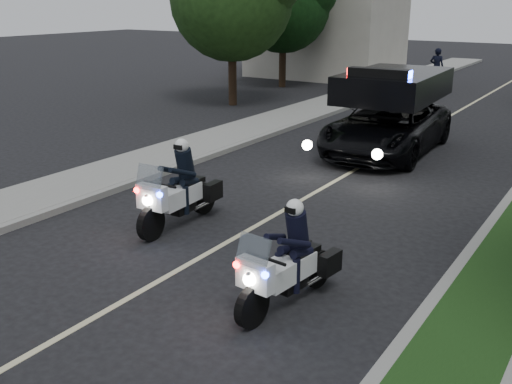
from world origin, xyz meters
TOP-DOWN VIEW (x-y plane):
  - ground at (0.00, 0.00)m, footprint 120.00×120.00m
  - curb_left at (-4.10, 10.00)m, footprint 0.20×60.00m
  - sidewalk_left at (-5.20, 10.00)m, footprint 2.00×60.00m
  - building_far at (-10.00, 26.00)m, footprint 8.00×6.00m
  - lane_marking at (0.00, 10.00)m, footprint 0.12×50.00m
  - police_moto_left at (-1.35, 2.09)m, footprint 0.84×2.17m
  - police_moto_right at (2.20, 0.40)m, footprint 0.93×2.05m
  - police_suv at (-0.01, 10.22)m, footprint 2.96×5.93m
  - bicycle at (-2.64, 23.81)m, footprint 0.74×1.92m
  - cyclist at (-2.64, 23.81)m, footprint 0.71×0.49m
  - tree_left_near at (-8.79, 14.59)m, footprint 5.58×5.58m
  - tree_left_far at (-9.79, 20.57)m, footprint 5.57×5.57m

SIDE VIEW (x-z plane):
  - ground at x=0.00m, z-range 0.00..0.00m
  - police_moto_left at x=-1.35m, z-range -0.91..0.91m
  - police_moto_right at x=2.20m, z-range -0.84..0.84m
  - police_suv at x=-0.01m, z-range -1.41..1.41m
  - bicycle at x=-2.64m, z-range -0.50..0.50m
  - cyclist at x=-2.64m, z-range -0.95..0.95m
  - tree_left_near at x=-8.79m, z-range -4.33..4.33m
  - tree_left_far at x=-9.79m, z-range -4.04..4.04m
  - lane_marking at x=0.00m, z-range 0.00..0.01m
  - curb_left at x=-4.10m, z-range 0.00..0.15m
  - sidewalk_left at x=-5.20m, z-range 0.00..0.16m
  - building_far at x=-10.00m, z-range 0.00..7.00m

